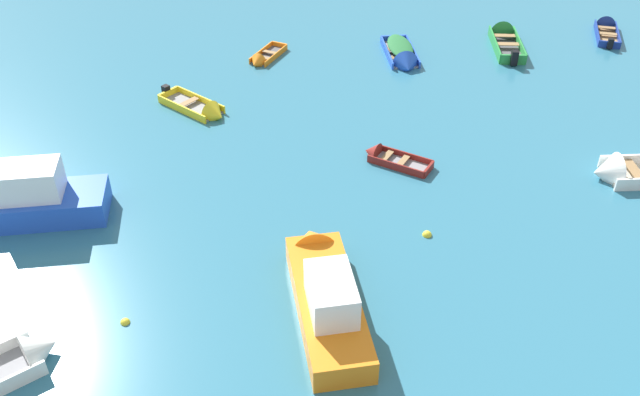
# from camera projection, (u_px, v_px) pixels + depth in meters

# --- Properties ---
(rowboat_white_near_right) EXTENTS (4.90, 1.91, 1.54)m
(rowboat_white_near_right) POSITION_uv_depth(u_px,v_px,m) (630.00, 173.00, 26.52)
(rowboat_white_near_right) COLOR beige
(rowboat_white_near_right) RESTS_ON ground_plane
(motor_launch_blue_midfield_right) EXTENTS (7.25, 2.78, 2.43)m
(motor_launch_blue_midfield_right) POSITION_uv_depth(u_px,v_px,m) (0.00, 203.00, 24.19)
(motor_launch_blue_midfield_right) COLOR blue
(motor_launch_blue_midfield_right) RESTS_ON ground_plane
(motor_launch_orange_near_camera) EXTENTS (2.67, 6.47, 2.21)m
(motor_launch_orange_near_camera) POSITION_uv_depth(u_px,v_px,m) (325.00, 290.00, 20.79)
(motor_launch_orange_near_camera) COLOR orange
(motor_launch_orange_near_camera) RESTS_ON ground_plane
(rowboat_maroon_foreground_center) EXTENTS (2.87, 2.20, 0.89)m
(rowboat_maroon_foreground_center) POSITION_uv_depth(u_px,v_px,m) (384.00, 156.00, 27.62)
(rowboat_maroon_foreground_center) COLOR gray
(rowboat_maroon_foreground_center) RESTS_ON ground_plane
(rowboat_deep_blue_far_back) EXTENTS (1.85, 3.66, 1.01)m
(rowboat_deep_blue_far_back) POSITION_uv_depth(u_px,v_px,m) (606.00, 28.00, 37.95)
(rowboat_deep_blue_far_back) COLOR #99754C
(rowboat_deep_blue_far_back) RESTS_ON ground_plane
(rowboat_green_back_row_left) EXTENTS (1.55, 4.60, 1.22)m
(rowboat_green_back_row_left) POSITION_uv_depth(u_px,v_px,m) (504.00, 37.00, 36.83)
(rowboat_green_back_row_left) COLOR #4C4C51
(rowboat_green_back_row_left) RESTS_ON ground_plane
(rowboat_yellow_cluster_inner) EXTENTS (3.47, 3.14, 1.11)m
(rowboat_yellow_cluster_inner) POSITION_uv_depth(u_px,v_px,m) (205.00, 111.00, 30.57)
(rowboat_yellow_cluster_inner) COLOR gray
(rowboat_yellow_cluster_inner) RESTS_ON ground_plane
(rowboat_white_back_row_center) EXTENTS (4.36, 3.72, 1.31)m
(rowboat_white_back_row_center) POSITION_uv_depth(u_px,v_px,m) (9.00, 366.00, 18.98)
(rowboat_white_back_row_center) COLOR gray
(rowboat_white_back_row_center) RESTS_ON ground_plane
(rowboat_blue_far_left) EXTENTS (1.77, 4.01, 1.30)m
(rowboat_blue_far_left) POSITION_uv_depth(u_px,v_px,m) (403.00, 55.00, 34.89)
(rowboat_blue_far_left) COLOR gray
(rowboat_blue_far_left) RESTS_ON ground_plane
(rowboat_orange_outer_left) EXTENTS (1.98, 2.86, 0.85)m
(rowboat_orange_outer_left) POSITION_uv_depth(u_px,v_px,m) (262.00, 60.00, 34.84)
(rowboat_orange_outer_left) COLOR #4C4C51
(rowboat_orange_outer_left) RESTS_ON ground_plane
(mooring_buoy_central) EXTENTS (0.33, 0.33, 0.33)m
(mooring_buoy_central) POSITION_uv_depth(u_px,v_px,m) (427.00, 235.00, 23.86)
(mooring_buoy_central) COLOR yellow
(mooring_buoy_central) RESTS_ON ground_plane
(mooring_buoy_far_field) EXTENTS (0.29, 0.29, 0.29)m
(mooring_buoy_far_field) POSITION_uv_depth(u_px,v_px,m) (125.00, 323.00, 20.57)
(mooring_buoy_far_field) COLOR yellow
(mooring_buoy_far_field) RESTS_ON ground_plane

